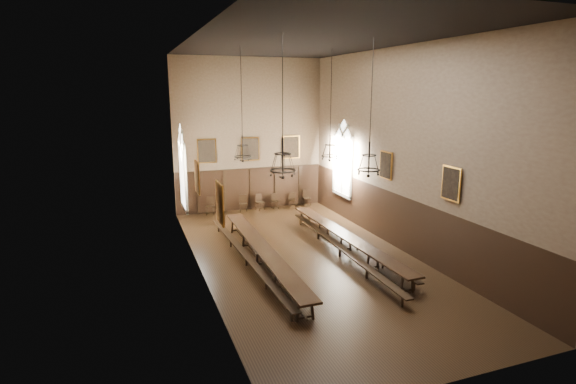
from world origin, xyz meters
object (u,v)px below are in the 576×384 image
chair_4 (260,205)px  bench_right_inner (340,250)px  bench_left_outer (246,259)px  chandelier_front_left (283,162)px  chair_7 (306,201)px  table_left (263,257)px  bench_right_outer (357,244)px  table_right (345,243)px  bench_left_inner (274,257)px  chair_6 (292,202)px  chandelier_back_left (243,148)px  chair_1 (210,209)px  chandelier_back_right (330,148)px  chair_3 (243,206)px  chair_5 (275,204)px  chandelier_front_right (369,161)px

chair_4 → bench_right_inner: bearing=-99.8°
bench_left_outer → chandelier_front_left: size_ratio=2.23×
bench_right_inner → chandelier_front_left: 5.78m
chair_7 → chandelier_front_left: chandelier_front_left is taller
table_left → bench_right_outer: table_left is taller
table_right → bench_right_inner: table_right is taller
bench_left_inner → chair_7: chair_7 is taller
chair_6 → chandelier_back_left: bearing=-120.1°
bench_left_outer → bench_right_outer: (5.23, 0.06, -0.03)m
bench_left_inner → chandelier_back_left: size_ratio=1.83×
chair_1 → chandelier_back_right: bearing=-33.9°
chair_3 → chair_7: chair_3 is taller
table_right → bench_left_outer: bearing=-178.7°
chair_5 → chandelier_front_right: (0.26, -10.60, 4.20)m
table_right → bench_right_inner: (-0.53, -0.48, -0.09)m
table_left → chair_4: 9.02m
bench_left_outer → chair_5: size_ratio=11.81×
chair_4 → chair_7: size_ratio=1.00×
chair_3 → chandelier_front_right: (2.27, -10.60, 4.17)m
bench_left_outer → chandelier_back_left: 5.01m
bench_right_inner → chandelier_front_right: bearing=-83.9°
bench_right_inner → bench_right_outer: bearing=21.1°
bench_right_inner → chair_1: (-4.06, 8.74, 0.01)m
bench_right_inner → chandelier_back_left: size_ratio=2.18×
table_left → bench_right_outer: bearing=4.4°
chair_5 → table_left: bearing=-109.1°
table_left → chair_3: size_ratio=10.51×
table_right → bench_left_inner: table_right is taller
chandelier_front_left → bench_right_outer: bearing=28.1°
table_left → bench_left_outer: size_ratio=0.99×
bench_left_inner → chair_4: 8.67m
bench_right_outer → chair_5: (-1.19, 8.31, -0.00)m
bench_left_outer → chair_6: (5.20, 8.45, -0.05)m
chair_7 → chair_5: bearing=-177.8°
chair_4 → chandelier_front_right: bearing=-99.9°
chair_3 → chandelier_front_right: size_ratio=0.20×
chair_7 → chandelier_back_right: (-1.31, -6.04, 4.09)m
table_right → chandelier_front_right: 4.71m
table_left → chair_3: 8.78m
bench_right_inner → chandelier_back_right: (0.76, 2.79, 4.08)m
bench_right_outer → chandelier_front_right: bearing=-112.0°
chair_4 → chandelier_front_left: bearing=-118.5°
chair_1 → chandelier_front_right: 12.15m
chair_1 → chair_3: (1.99, 0.00, -0.01)m
chair_1 → chandelier_back_left: 7.19m
table_left → bench_left_outer: bearing=155.2°
chair_7 → chandelier_back_right: bearing=-102.3°
bench_right_outer → bench_left_outer: bearing=-179.3°
chair_1 → chandelier_front_left: bearing=-68.8°
chair_3 → chair_4: (1.05, 0.02, -0.01)m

